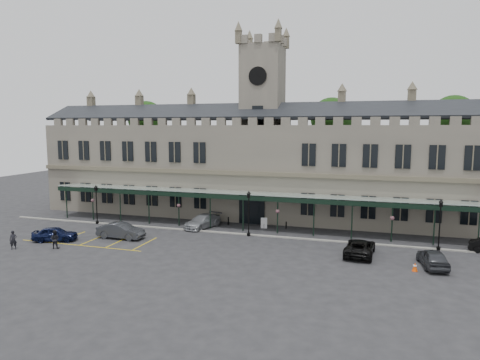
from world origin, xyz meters
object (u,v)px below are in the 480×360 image
(clock_tower, at_px, (263,117))
(sign_board, at_px, (264,223))
(car_taxi, at_px, (203,221))
(person_b, at_px, (55,239))
(lamp_post_mid, at_px, (249,209))
(traffic_cone, at_px, (415,267))
(car_left_a, at_px, (55,234))
(car_left_b, at_px, (121,231))
(lamp_post_left, at_px, (96,201))
(person_a, at_px, (13,240))
(car_van, at_px, (360,247))
(station_building, at_px, (262,167))
(car_right_a, at_px, (433,258))
(lamp_post_right, at_px, (440,220))

(clock_tower, height_order, sign_board, clock_tower)
(car_taxi, distance_m, person_b, 16.20)
(lamp_post_mid, bearing_deg, clock_tower, 96.51)
(lamp_post_mid, relative_size, traffic_cone, 6.89)
(car_left_a, xyz_separation_m, car_left_b, (5.95, 2.95, 0.08))
(lamp_post_left, xyz_separation_m, traffic_cone, (35.57, -7.10, -2.50))
(traffic_cone, xyz_separation_m, car_left_b, (-28.98, 1.96, 0.48))
(lamp_post_left, height_order, person_a, lamp_post_left)
(sign_board, bearing_deg, lamp_post_left, 176.79)
(clock_tower, bearing_deg, car_left_b, -126.07)
(car_van, bearing_deg, lamp_post_mid, -13.16)
(station_building, relative_size, traffic_cone, 83.08)
(sign_board, bearing_deg, clock_tower, 92.31)
(person_a, relative_size, person_b, 1.01)
(car_taxi, distance_m, car_van, 18.93)
(car_van, bearing_deg, clock_tower, -43.79)
(car_right_a, distance_m, person_b, 34.88)
(sign_board, relative_size, person_b, 0.69)
(lamp_post_left, height_order, traffic_cone, lamp_post_left)
(car_taxi, xyz_separation_m, person_b, (-10.55, -12.30, 0.15))
(car_left_b, bearing_deg, clock_tower, -36.07)
(traffic_cone, height_order, car_taxi, car_taxi)
(lamp_post_right, xyz_separation_m, car_van, (-7.22, -3.96, -2.21))
(car_left_a, height_order, person_b, person_b)
(lamp_post_mid, height_order, car_van, lamp_post_mid)
(traffic_cone, bearing_deg, car_left_a, -178.38)
(clock_tower, bearing_deg, car_van, -48.24)
(clock_tower, distance_m, person_b, 28.83)
(traffic_cone, relative_size, person_b, 0.40)
(station_building, height_order, car_left_a, station_building)
(station_building, relative_size, person_a, 32.47)
(car_taxi, bearing_deg, car_right_a, -0.01)
(traffic_cone, height_order, person_a, person_a)
(car_left_a, relative_size, car_taxi, 0.84)
(station_building, bearing_deg, person_a, -130.71)
(lamp_post_mid, distance_m, person_a, 23.57)
(lamp_post_right, bearing_deg, car_right_a, -102.27)
(traffic_cone, height_order, sign_board, sign_board)
(clock_tower, xyz_separation_m, car_taxi, (-5.00, -8.70, -12.35))
(station_building, xyz_separation_m, sign_board, (1.99, -6.83, -5.85))
(clock_tower, distance_m, car_van, 23.10)
(person_b, bearing_deg, sign_board, -157.16)
(station_building, distance_m, sign_board, 9.21)
(lamp_post_left, height_order, sign_board, lamp_post_left)
(lamp_post_right, distance_m, person_b, 37.31)
(clock_tower, distance_m, person_a, 31.92)
(person_a, bearing_deg, car_van, -20.71)
(station_building, distance_m, lamp_post_right, 23.06)
(station_building, bearing_deg, car_left_b, -126.22)
(sign_board, height_order, car_van, car_van)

